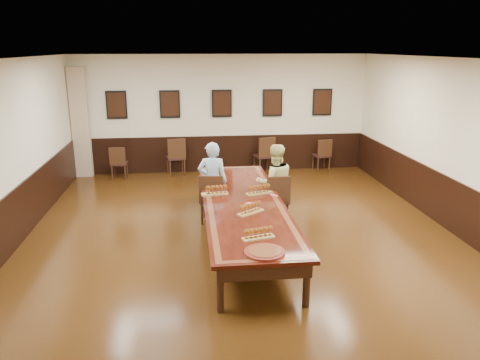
{
  "coord_description": "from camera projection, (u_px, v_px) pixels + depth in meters",
  "views": [
    {
      "loc": [
        -0.93,
        -7.81,
        3.4
      ],
      "look_at": [
        0.0,
        0.5,
        1.0
      ],
      "focal_mm": 35.0,
      "sensor_mm": 36.0,
      "label": 1
    }
  ],
  "objects": [
    {
      "name": "posters",
      "position": [
        222.0,
        103.0,
        12.69
      ],
      "size": [
        6.14,
        0.04,
        0.74
      ],
      "color": "black",
      "rests_on": "wall_back"
    },
    {
      "name": "chair_man",
      "position": [
        212.0,
        197.0,
        9.29
      ],
      "size": [
        0.54,
        0.58,
        1.01
      ],
      "primitive_type": null,
      "rotation": [
        0.0,
        0.0,
        2.99
      ],
      "color": "black",
      "rests_on": "floor"
    },
    {
      "name": "flight_b",
      "position": [
        259.0,
        190.0,
        8.67
      ],
      "size": [
        0.51,
        0.3,
        0.18
      ],
      "color": "#AA8D47",
      "rests_on": "conference_table"
    },
    {
      "name": "spare_chair_c",
      "position": [
        264.0,
        155.0,
        12.91
      ],
      "size": [
        0.6,
        0.63,
        1.03
      ],
      "primitive_type": null,
      "rotation": [
        0.0,
        0.0,
        3.39
      ],
      "color": "black",
      "rests_on": "floor"
    },
    {
      "name": "wainscoting",
      "position": [
        243.0,
        214.0,
        8.36
      ],
      "size": [
        8.0,
        10.0,
        1.0
      ],
      "color": "black",
      "rests_on": "floor"
    },
    {
      "name": "flight_a",
      "position": [
        215.0,
        190.0,
        8.63
      ],
      "size": [
        0.51,
        0.2,
        0.18
      ],
      "color": "#AA8D47",
      "rests_on": "conference_table"
    },
    {
      "name": "red_plate_grp",
      "position": [
        250.0,
        204.0,
        8.08
      ],
      "size": [
        0.22,
        0.22,
        0.03
      ],
      "color": "red",
      "rests_on": "conference_table"
    },
    {
      "name": "chair_woman",
      "position": [
        276.0,
        198.0,
        9.24
      ],
      "size": [
        0.5,
        0.54,
        1.0
      ],
      "primitive_type": null,
      "rotation": [
        0.0,
        0.0,
        3.2
      ],
      "color": "black",
      "rests_on": "floor"
    },
    {
      "name": "wall_front",
      "position": [
        328.0,
        313.0,
        3.27
      ],
      "size": [
        8.0,
        0.02,
        3.2
      ],
      "primitive_type": "cube",
      "color": "beige",
      "rests_on": "floor"
    },
    {
      "name": "floor",
      "position": [
        243.0,
        241.0,
        8.5
      ],
      "size": [
        8.0,
        10.0,
        0.02
      ],
      "primitive_type": "cube",
      "color": "black",
      "rests_on": "ground"
    },
    {
      "name": "spare_chair_a",
      "position": [
        119.0,
        162.0,
        12.35
      ],
      "size": [
        0.43,
        0.46,
        0.88
      ],
      "primitive_type": null,
      "rotation": [
        0.0,
        0.0,
        3.11
      ],
      "color": "black",
      "rests_on": "floor"
    },
    {
      "name": "carved_platter",
      "position": [
        264.0,
        252.0,
        6.19
      ],
      "size": [
        0.59,
        0.59,
        0.04
      ],
      "color": "#581811",
      "rests_on": "conference_table"
    },
    {
      "name": "flight_d",
      "position": [
        258.0,
        234.0,
        6.65
      ],
      "size": [
        0.49,
        0.26,
        0.18
      ],
      "color": "#AA8D47",
      "rests_on": "conference_table"
    },
    {
      "name": "person_woman",
      "position": [
        275.0,
        183.0,
        9.27
      ],
      "size": [
        0.82,
        0.65,
        1.57
      ],
      "primitive_type": "imported",
      "rotation": [
        0.0,
        0.0,
        3.2
      ],
      "color": "#EBEB93",
      "rests_on": "floor"
    },
    {
      "name": "wall_right",
      "position": [
        462.0,
        149.0,
        8.48
      ],
      "size": [
        0.02,
        10.0,
        3.2
      ],
      "primitive_type": "cube",
      "color": "beige",
      "rests_on": "floor"
    },
    {
      "name": "pink_phone",
      "position": [
        274.0,
        195.0,
        8.6
      ],
      "size": [
        0.15,
        0.16,
        0.01
      ],
      "primitive_type": "cube",
      "rotation": [
        0.0,
        0.0,
        0.7
      ],
      "color": "#F05080",
      "rests_on": "conference_table"
    },
    {
      "name": "conference_table",
      "position": [
        243.0,
        209.0,
        8.32
      ],
      "size": [
        1.4,
        5.0,
        0.76
      ],
      "color": "black",
      "rests_on": "floor"
    },
    {
      "name": "curtain",
      "position": [
        80.0,
        123.0,
        12.3
      ],
      "size": [
        0.45,
        0.18,
        2.9
      ],
      "primitive_type": "cube",
      "color": "tan",
      "rests_on": "floor"
    },
    {
      "name": "ceiling",
      "position": [
        243.0,
        58.0,
        7.61
      ],
      "size": [
        8.0,
        10.0,
        0.02
      ],
      "primitive_type": "cube",
      "color": "white",
      "rests_on": "floor"
    },
    {
      "name": "wall_back",
      "position": [
        222.0,
        114.0,
        12.84
      ],
      "size": [
        8.0,
        0.02,
        3.2
      ],
      "primitive_type": "cube",
      "color": "beige",
      "rests_on": "floor"
    },
    {
      "name": "spare_chair_d",
      "position": [
        322.0,
        154.0,
        13.21
      ],
      "size": [
        0.49,
        0.52,
        0.91
      ],
      "primitive_type": null,
      "rotation": [
        0.0,
        0.0,
        3.29
      ],
      "color": "black",
      "rests_on": "floor"
    },
    {
      "name": "person_man",
      "position": [
        213.0,
        181.0,
        9.31
      ],
      "size": [
        0.64,
        0.47,
        1.6
      ],
      "primitive_type": "imported",
      "rotation": [
        0.0,
        0.0,
        2.99
      ],
      "color": "#549BD4",
      "rests_on": "floor"
    },
    {
      "name": "spare_chair_b",
      "position": [
        176.0,
        156.0,
        12.72
      ],
      "size": [
        0.57,
        0.61,
        1.03
      ],
      "primitive_type": null,
      "rotation": [
        0.0,
        0.0,
        3.33
      ],
      "color": "black",
      "rests_on": "floor"
    },
    {
      "name": "flight_c",
      "position": [
        251.0,
        208.0,
        7.67
      ],
      "size": [
        0.48,
        0.4,
        0.18
      ],
      "color": "#AA8D47",
      "rests_on": "conference_table"
    }
  ]
}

